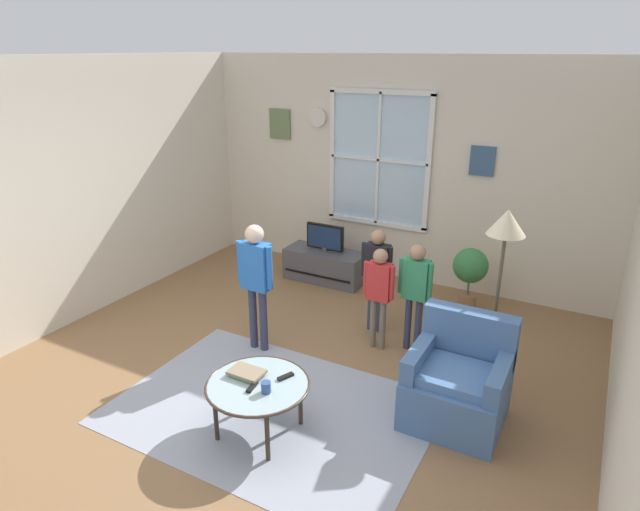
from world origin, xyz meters
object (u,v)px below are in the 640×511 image
person_black_shirt (377,269)px  coffee_table (258,387)px  floor_lamp (505,240)px  cup (266,387)px  remote_near_cup (252,387)px  book_stack (247,373)px  television (325,237)px  person_red_shirt (379,287)px  person_blue_shirt (256,273)px  remote_near_books (286,377)px  potted_plant_by_window (470,270)px  armchair (458,384)px  person_green_shirt (416,285)px  tv_stand (325,265)px

person_black_shirt → coffee_table: bearing=-94.2°
coffee_table → floor_lamp: floor_lamp is taller
cup → remote_near_cup: bearing=-177.2°
cup → coffee_table: bearing=153.4°
coffee_table → book_stack: book_stack is taller
television → cup: size_ratio=5.77×
person_red_shirt → person_blue_shirt: bearing=-150.7°
remote_near_books → person_blue_shirt: (-0.88, 0.89, 0.37)m
person_black_shirt → potted_plant_by_window: size_ratio=1.53×
armchair → person_blue_shirt: bearing=176.0°
person_black_shirt → floor_lamp: 1.49m
book_stack → remote_near_books: 0.31m
book_stack → remote_near_books: size_ratio=1.96×
remote_near_cup → potted_plant_by_window: (0.90, 3.03, 0.03)m
person_green_shirt → person_blue_shirt: 1.55m
armchair → person_blue_shirt: (-2.06, 0.14, 0.50)m
armchair → floor_lamp: 1.25m
armchair → book_stack: bearing=-149.1°
tv_stand → book_stack: bearing=-73.9°
person_green_shirt → television: bearing=144.8°
cup → person_blue_shirt: person_blue_shirt is taller
armchair → person_black_shirt: person_black_shirt is taller
tv_stand → person_black_shirt: size_ratio=0.91×
tv_stand → cup: bearing=-70.0°
television → person_red_shirt: person_red_shirt is taller
remote_near_books → person_blue_shirt: person_blue_shirt is taller
person_black_shirt → remote_near_cup: bearing=-94.2°
remote_near_cup → floor_lamp: size_ratio=0.09×
television → potted_plant_by_window: 1.86m
remote_near_books → person_red_shirt: bearing=83.7°
armchair → cup: 1.56m
person_green_shirt → book_stack: bearing=-114.0°
person_red_shirt → book_stack: bearing=-105.6°
tv_stand → potted_plant_by_window: bearing=1.4°
cup → remote_near_cup: (-0.12, -0.01, -0.03)m
cup → person_blue_shirt: (-0.86, 1.13, 0.33)m
book_stack → person_green_shirt: 1.92m
person_red_shirt → armchair: bearing=-35.9°
tv_stand → coffee_table: size_ratio=1.28×
coffee_table → remote_near_books: (0.15, 0.17, 0.04)m
tv_stand → potted_plant_by_window: size_ratio=1.40×
armchair → person_green_shirt: 1.17m
cup → person_green_shirt: bearing=74.4°
coffee_table → person_black_shirt: bearing=85.8°
armchair → person_red_shirt: (-1.01, 0.73, 0.35)m
person_green_shirt → floor_lamp: bearing=-13.2°
remote_near_books → book_stack: bearing=-156.9°
person_red_shirt → potted_plant_by_window: bearing=66.0°
book_stack → person_green_shirt: bearing=66.0°
television → remote_near_cup: (0.96, -2.98, -0.14)m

